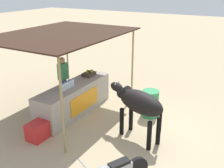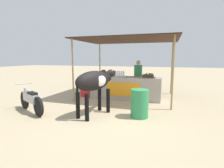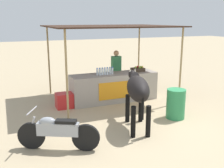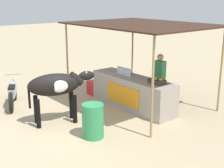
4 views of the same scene
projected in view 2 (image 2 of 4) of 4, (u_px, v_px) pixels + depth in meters
name	position (u px, v px, depth m)	size (l,w,h in m)	color
ground_plane	(109.00, 114.00, 5.56)	(60.00, 60.00, 0.00)	tan
stall_counter	(125.00, 88.00, 7.56)	(3.00, 0.82, 0.96)	#9E9389
stall_awning	(128.00, 42.00, 7.55)	(4.20, 3.20, 2.55)	#382319
water_bottle_row	(117.00, 74.00, 7.53)	(0.61, 0.07, 0.25)	silver
fruit_crate	(148.00, 76.00, 7.23)	(0.44, 0.32, 0.18)	#3F3326
vendor_behind_counter	(138.00, 78.00, 8.08)	(0.34, 0.22, 1.65)	#383842
cooler_box	(88.00, 91.00, 8.03)	(0.60, 0.44, 0.48)	red
water_barrel	(140.00, 103.00, 5.19)	(0.53, 0.53, 0.85)	#2D8C51
cow	(95.00, 82.00, 5.33)	(0.93, 1.84, 1.44)	black
motorcycle_parked	(30.00, 99.00, 5.71)	(1.64, 0.95, 0.90)	black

